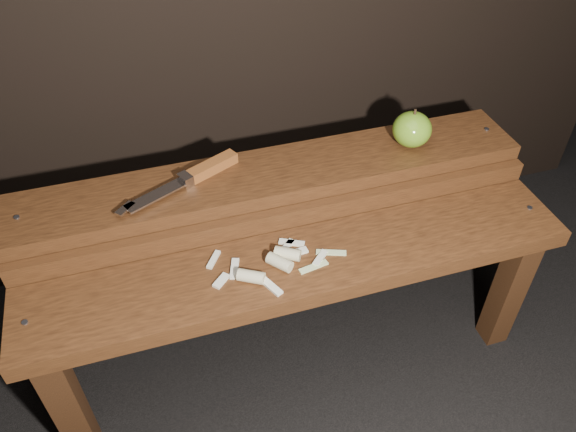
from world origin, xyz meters
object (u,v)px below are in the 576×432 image
object	(u,v)px
bench_front_tier	(304,284)
bench_rear_tier	(275,199)
knife	(198,174)
apple	(412,129)

from	to	relation	value
bench_front_tier	bench_rear_tier	distance (m)	0.23
bench_rear_tier	knife	xyz separation A→B (m)	(-0.17, 0.02, 0.10)
bench_rear_tier	knife	world-z (taller)	knife
bench_front_tier	apple	world-z (taller)	apple
apple	knife	xyz separation A→B (m)	(-0.52, 0.02, -0.03)
apple	knife	distance (m)	0.52
bench_rear_tier	apple	xyz separation A→B (m)	(0.35, 0.00, 0.13)
bench_front_tier	apple	xyz separation A→B (m)	(0.35, 0.23, 0.19)
bench_front_tier	bench_rear_tier	bearing A→B (deg)	90.00
bench_front_tier	apple	bearing A→B (deg)	33.81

